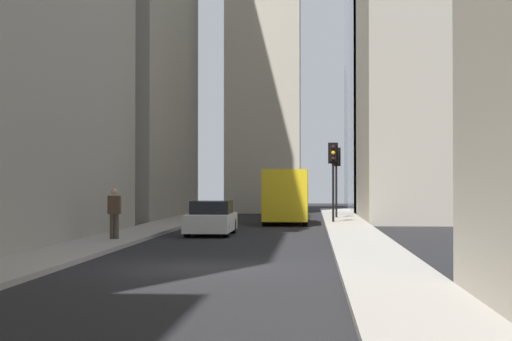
{
  "coord_description": "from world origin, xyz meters",
  "views": [
    {
      "loc": [
        -20.44,
        -2.78,
        2.12
      ],
      "look_at": [
        18.9,
        -0.04,
        2.76
      ],
      "focal_mm": 57.25,
      "sensor_mm": 36.0,
      "label": 1
    }
  ],
  "objects_px": {
    "traffic_light_midblock": "(336,166)",
    "traffic_light_far_junction": "(333,163)",
    "sedan_white": "(211,219)",
    "pedestrian": "(114,211)",
    "delivery_truck": "(286,196)"
  },
  "relations": [
    {
      "from": "delivery_truck",
      "to": "sedan_white",
      "type": "xyz_separation_m",
      "value": [
        -9.65,
        2.8,
        -0.8
      ]
    },
    {
      "from": "traffic_light_far_junction",
      "to": "pedestrian",
      "type": "bearing_deg",
      "value": 149.35
    },
    {
      "from": "delivery_truck",
      "to": "sedan_white",
      "type": "distance_m",
      "value": 10.08
    },
    {
      "from": "sedan_white",
      "to": "traffic_light_midblock",
      "type": "height_order",
      "value": "traffic_light_midblock"
    },
    {
      "from": "sedan_white",
      "to": "delivery_truck",
      "type": "bearing_deg",
      "value": -16.18
    },
    {
      "from": "delivery_truck",
      "to": "traffic_light_midblock",
      "type": "height_order",
      "value": "traffic_light_midblock"
    },
    {
      "from": "traffic_light_far_junction",
      "to": "sedan_white",
      "type": "bearing_deg",
      "value": 150.34
    },
    {
      "from": "delivery_truck",
      "to": "traffic_light_far_junction",
      "type": "relative_size",
      "value": 1.56
    },
    {
      "from": "traffic_light_midblock",
      "to": "pedestrian",
      "type": "relative_size",
      "value": 2.27
    },
    {
      "from": "traffic_light_midblock",
      "to": "pedestrian",
      "type": "xyz_separation_m",
      "value": [
        -19.28,
        8.5,
        -2.03
      ]
    },
    {
      "from": "delivery_truck",
      "to": "traffic_light_midblock",
      "type": "xyz_separation_m",
      "value": [
        5.04,
        -2.77,
        1.71
      ]
    },
    {
      "from": "delivery_truck",
      "to": "traffic_light_midblock",
      "type": "distance_m",
      "value": 6.0
    },
    {
      "from": "traffic_light_midblock",
      "to": "traffic_light_far_junction",
      "type": "distance_m",
      "value": 5.48
    },
    {
      "from": "sedan_white",
      "to": "pedestrian",
      "type": "relative_size",
      "value": 2.37
    },
    {
      "from": "sedan_white",
      "to": "traffic_light_far_junction",
      "type": "xyz_separation_m",
      "value": [
        9.22,
        -5.25,
        2.52
      ]
    }
  ]
}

